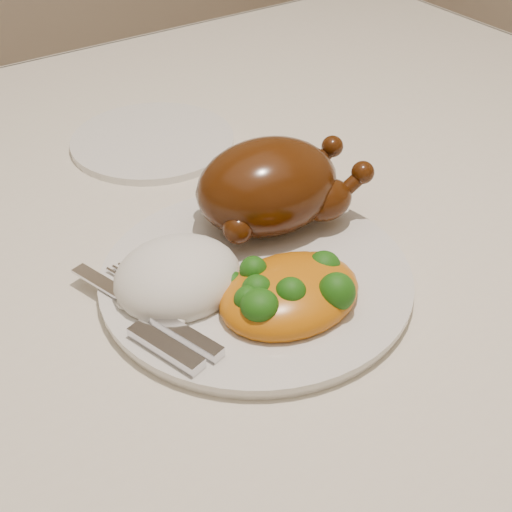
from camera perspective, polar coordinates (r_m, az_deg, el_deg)
dining_table at (r=0.75m, az=-15.25°, el=-7.84°), size 1.60×0.90×0.76m
tablecloth at (r=0.70m, az=-16.20°, el=-3.61°), size 1.73×1.03×0.18m
dinner_plate at (r=0.65m, az=-0.00°, el=-1.83°), size 0.35×0.35×0.01m
side_plate at (r=0.88m, az=-8.26°, el=9.11°), size 0.25×0.25×0.01m
roast_chicken at (r=0.68m, az=1.26°, el=5.64°), size 0.18×0.13×0.09m
rice_mound at (r=0.62m, az=-6.28°, el=-1.75°), size 0.12×0.11×0.06m
mac_and_cheese at (r=0.61m, az=2.88°, el=-2.81°), size 0.13×0.10×0.05m
cutlery at (r=0.59m, az=-7.75°, el=-5.39°), size 0.06×0.18×0.01m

